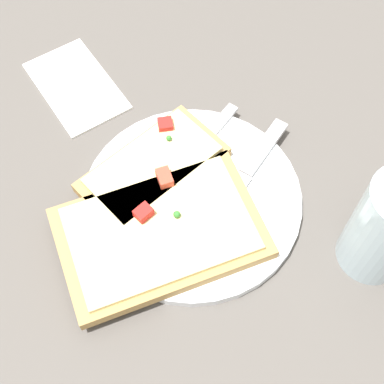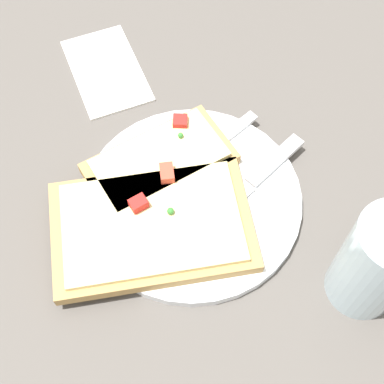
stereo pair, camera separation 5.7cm
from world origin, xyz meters
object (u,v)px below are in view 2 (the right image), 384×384
at_px(plate, 192,199).
at_px(fork, 176,175).
at_px(knife, 244,189).
at_px(pizza_slice_main, 152,225).
at_px(drinking_glass, 377,263).
at_px(napkin, 106,70).
at_px(pizza_slice_corner, 160,162).

height_order(plate, fork, fork).
relative_size(knife, pizza_slice_main, 0.92).
xyz_separation_m(fork, drinking_glass, (0.19, 0.13, 0.05)).
height_order(plate, drinking_glass, drinking_glass).
bearing_deg(napkin, plate, 7.77).
distance_m(plate, drinking_glass, 0.20).
bearing_deg(drinking_glass, plate, -142.25).
xyz_separation_m(plate, napkin, (-0.22, -0.03, -0.00)).
relative_size(pizza_slice_corner, drinking_glass, 1.37).
bearing_deg(napkin, knife, 20.28).
xyz_separation_m(pizza_slice_main, pizza_slice_corner, (-0.07, 0.04, 0.00)).
height_order(pizza_slice_main, napkin, pizza_slice_main).
bearing_deg(napkin, pizza_slice_corner, 3.85).
bearing_deg(pizza_slice_corner, napkin, -95.39).
xyz_separation_m(plate, pizza_slice_main, (0.02, -0.05, 0.02)).
relative_size(plate, pizza_slice_corner, 1.40).
height_order(fork, knife, knife).
relative_size(plate, pizza_slice_main, 1.04).
bearing_deg(knife, napkin, -92.55).
bearing_deg(napkin, fork, 6.95).
relative_size(fork, pizza_slice_corner, 1.25).
xyz_separation_m(fork, pizza_slice_corner, (-0.02, -0.01, 0.01)).
bearing_deg(pizza_slice_corner, pizza_slice_main, 54.12).
bearing_deg(plate, drinking_glass, 37.75).
relative_size(knife, napkin, 1.52).
xyz_separation_m(pizza_slice_main, drinking_glass, (0.13, 0.17, 0.04)).
bearing_deg(pizza_slice_corner, drinking_glass, 114.93).
height_order(knife, pizza_slice_corner, pizza_slice_corner).
bearing_deg(drinking_glass, pizza_slice_main, -127.66).
distance_m(plate, fork, 0.03).
height_order(knife, drinking_glass, drinking_glass).
bearing_deg(fork, drinking_glass, 103.78).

